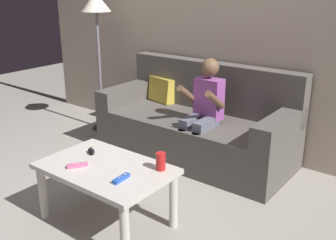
{
  "coord_description": "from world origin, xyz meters",
  "views": [
    {
      "loc": [
        2.01,
        -1.76,
        1.64
      ],
      "look_at": [
        0.2,
        0.61,
        0.59
      ],
      "focal_mm": 42.37,
      "sensor_mm": 36.0,
      "label": 1
    }
  ],
  "objects_px": {
    "coffee_table": "(106,175)",
    "game_remote_pink_far_corner": "(77,165)",
    "floor_lamp": "(96,13)",
    "couch": "(197,126)",
    "game_remote_blue_near_edge": "(121,178)",
    "soda_can": "(161,161)",
    "person_seated_on_couch": "(203,108)",
    "nunchuk_black": "(91,151)"
  },
  "relations": [
    {
      "from": "coffee_table",
      "to": "floor_lamp",
      "type": "relative_size",
      "value": 0.59
    },
    {
      "from": "nunchuk_black",
      "to": "soda_can",
      "type": "distance_m",
      "value": 0.58
    },
    {
      "from": "floor_lamp",
      "to": "game_remote_pink_far_corner",
      "type": "bearing_deg",
      "value": -48.14
    },
    {
      "from": "person_seated_on_couch",
      "to": "game_remote_blue_near_edge",
      "type": "distance_m",
      "value": 1.27
    },
    {
      "from": "game_remote_blue_near_edge",
      "to": "soda_can",
      "type": "height_order",
      "value": "soda_can"
    },
    {
      "from": "game_remote_pink_far_corner",
      "to": "person_seated_on_couch",
      "type": "bearing_deg",
      "value": 81.94
    },
    {
      "from": "floor_lamp",
      "to": "couch",
      "type": "bearing_deg",
      "value": 1.57
    },
    {
      "from": "person_seated_on_couch",
      "to": "nunchuk_black",
      "type": "bearing_deg",
      "value": -104.09
    },
    {
      "from": "soda_can",
      "to": "floor_lamp",
      "type": "bearing_deg",
      "value": 147.41
    },
    {
      "from": "coffee_table",
      "to": "game_remote_pink_far_corner",
      "type": "height_order",
      "value": "game_remote_pink_far_corner"
    },
    {
      "from": "couch",
      "to": "person_seated_on_couch",
      "type": "bearing_deg",
      "value": -45.74
    },
    {
      "from": "person_seated_on_couch",
      "to": "game_remote_blue_near_edge",
      "type": "xyz_separation_m",
      "value": [
        0.19,
        -1.25,
        -0.11
      ]
    },
    {
      "from": "couch",
      "to": "game_remote_blue_near_edge",
      "type": "height_order",
      "value": "couch"
    },
    {
      "from": "game_remote_pink_far_corner",
      "to": "floor_lamp",
      "type": "distance_m",
      "value": 2.13
    },
    {
      "from": "person_seated_on_couch",
      "to": "game_remote_blue_near_edge",
      "type": "height_order",
      "value": "person_seated_on_couch"
    },
    {
      "from": "person_seated_on_couch",
      "to": "coffee_table",
      "type": "xyz_separation_m",
      "value": [
        -0.04,
        -1.17,
        -0.2
      ]
    },
    {
      "from": "coffee_table",
      "to": "nunchuk_black",
      "type": "xyz_separation_m",
      "value": [
        -0.23,
        0.09,
        0.09
      ]
    },
    {
      "from": "game_remote_blue_near_edge",
      "to": "person_seated_on_couch",
      "type": "bearing_deg",
      "value": 98.53
    },
    {
      "from": "game_remote_blue_near_edge",
      "to": "game_remote_pink_far_corner",
      "type": "height_order",
      "value": "same"
    },
    {
      "from": "person_seated_on_couch",
      "to": "coffee_table",
      "type": "height_order",
      "value": "person_seated_on_couch"
    },
    {
      "from": "nunchuk_black",
      "to": "floor_lamp",
      "type": "distance_m",
      "value": 1.93
    },
    {
      "from": "person_seated_on_couch",
      "to": "game_remote_pink_far_corner",
      "type": "distance_m",
      "value": 1.31
    },
    {
      "from": "game_remote_pink_far_corner",
      "to": "soda_can",
      "type": "height_order",
      "value": "soda_can"
    },
    {
      "from": "soda_can",
      "to": "nunchuk_black",
      "type": "bearing_deg",
      "value": -169.51
    },
    {
      "from": "coffee_table",
      "to": "couch",
      "type": "bearing_deg",
      "value": 96.12
    },
    {
      "from": "game_remote_blue_near_edge",
      "to": "floor_lamp",
      "type": "xyz_separation_m",
      "value": [
        -1.67,
        1.41,
        0.87
      ]
    },
    {
      "from": "coffee_table",
      "to": "nunchuk_black",
      "type": "bearing_deg",
      "value": 159.77
    },
    {
      "from": "game_remote_blue_near_edge",
      "to": "nunchuk_black",
      "type": "relative_size",
      "value": 1.42
    },
    {
      "from": "couch",
      "to": "floor_lamp",
      "type": "distance_m",
      "value": 1.65
    },
    {
      "from": "person_seated_on_couch",
      "to": "floor_lamp",
      "type": "relative_size",
      "value": 0.66
    },
    {
      "from": "coffee_table",
      "to": "game_remote_pink_far_corner",
      "type": "relative_size",
      "value": 6.58
    },
    {
      "from": "soda_can",
      "to": "coffee_table",
      "type": "bearing_deg",
      "value": -150.22
    },
    {
      "from": "game_remote_pink_far_corner",
      "to": "couch",
      "type": "bearing_deg",
      "value": 90.07
    },
    {
      "from": "couch",
      "to": "floor_lamp",
      "type": "bearing_deg",
      "value": -178.43
    },
    {
      "from": "person_seated_on_couch",
      "to": "game_remote_blue_near_edge",
      "type": "bearing_deg",
      "value": -81.47
    },
    {
      "from": "person_seated_on_couch",
      "to": "game_remote_pink_far_corner",
      "type": "height_order",
      "value": "person_seated_on_couch"
    },
    {
      "from": "floor_lamp",
      "to": "nunchuk_black",
      "type": "bearing_deg",
      "value": -45.77
    },
    {
      "from": "coffee_table",
      "to": "game_remote_pink_far_corner",
      "type": "bearing_deg",
      "value": -139.98
    },
    {
      "from": "nunchuk_black",
      "to": "soda_can",
      "type": "relative_size",
      "value": 0.82
    },
    {
      "from": "game_remote_blue_near_edge",
      "to": "coffee_table",
      "type": "bearing_deg",
      "value": 160.78
    },
    {
      "from": "nunchuk_black",
      "to": "couch",
      "type": "bearing_deg",
      "value": 86.07
    },
    {
      "from": "nunchuk_black",
      "to": "game_remote_pink_far_corner",
      "type": "distance_m",
      "value": 0.23
    }
  ]
}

